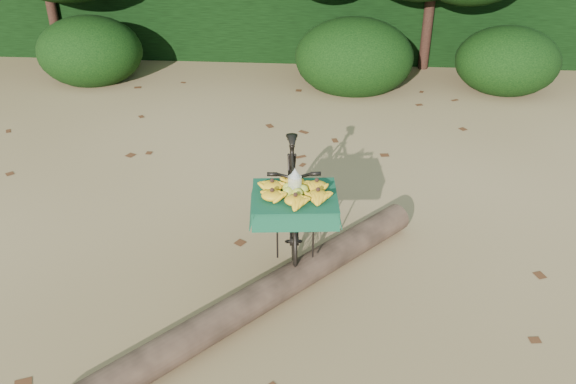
{
  "coord_description": "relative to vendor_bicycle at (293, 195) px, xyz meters",
  "views": [
    {
      "loc": [
        1.14,
        -5.6,
        3.69
      ],
      "look_at": [
        0.77,
        -0.62,
        0.76
      ],
      "focal_mm": 38.0,
      "sensor_mm": 36.0,
      "label": 1
    }
  ],
  "objects": [
    {
      "name": "ground",
      "position": [
        -0.79,
        0.33,
        -0.55
      ],
      "size": [
        80.0,
        80.0,
        0.0
      ],
      "primitive_type": "plane",
      "color": "tan",
      "rests_on": "ground"
    },
    {
      "name": "vendor_bicycle",
      "position": [
        0.0,
        0.0,
        0.0
      ],
      "size": [
        0.82,
        1.86,
        1.07
      ],
      "rotation": [
        0.0,
        0.0,
        0.1
      ],
      "color": "black",
      "rests_on": "ground"
    },
    {
      "name": "fallen_log",
      "position": [
        -0.24,
        -1.15,
        -0.41
      ],
      "size": [
        2.94,
        3.13,
        0.29
      ],
      "primitive_type": "cylinder",
      "rotation": [
        1.57,
        0.0,
        -0.75
      ],
      "color": "brown",
      "rests_on": "ground"
    },
    {
      "name": "bush_clumps",
      "position": [
        -0.29,
        4.63,
        -0.1
      ],
      "size": [
        8.8,
        1.7,
        0.9
      ],
      "primitive_type": null,
      "color": "black",
      "rests_on": "ground"
    },
    {
      "name": "leaf_litter",
      "position": [
        -0.79,
        0.98,
        -0.54
      ],
      "size": [
        7.0,
        7.3,
        0.01
      ],
      "primitive_type": null,
      "color": "#4F2A15",
      "rests_on": "ground"
    },
    {
      "name": "hedge_backdrop",
      "position": [
        -0.79,
        6.63,
        0.35
      ],
      "size": [
        26.0,
        1.8,
        1.8
      ],
      "primitive_type": "cube",
      "color": "black",
      "rests_on": "ground"
    }
  ]
}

